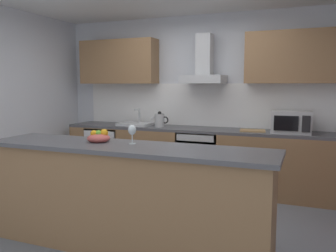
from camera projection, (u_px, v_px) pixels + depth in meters
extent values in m
cube|color=slate|center=(153.00, 224.00, 3.91)|extent=(5.62, 4.65, 0.02)
cube|color=silver|center=(202.00, 100.00, 5.49)|extent=(5.62, 0.12, 2.60)
cube|color=white|center=(201.00, 105.00, 5.44)|extent=(3.93, 0.02, 0.66)
cube|color=olive|center=(194.00, 159.00, 5.25)|extent=(4.07, 0.60, 0.86)
cube|color=#4C4C51|center=(195.00, 129.00, 5.19)|extent=(4.07, 0.60, 0.04)
cube|color=olive|center=(126.00, 200.00, 3.24)|extent=(2.65, 0.52, 0.95)
cube|color=#4C4C51|center=(125.00, 147.00, 3.19)|extent=(2.75, 0.64, 0.04)
cube|color=olive|center=(119.00, 62.00, 5.71)|extent=(1.30, 0.32, 0.70)
cube|color=olive|center=(295.00, 57.00, 4.71)|extent=(1.30, 0.32, 0.70)
cube|color=slate|center=(201.00, 158.00, 5.19)|extent=(0.60, 0.56, 0.80)
cube|color=black|center=(195.00, 166.00, 4.92)|extent=(0.50, 0.02, 0.48)
cube|color=#B7BABC|center=(195.00, 138.00, 4.88)|extent=(0.54, 0.02, 0.09)
cylinder|color=#B7BABC|center=(194.00, 150.00, 4.87)|extent=(0.49, 0.02, 0.02)
cube|color=white|center=(109.00, 153.00, 5.77)|extent=(0.58, 0.56, 0.85)
cube|color=silver|center=(99.00, 156.00, 5.50)|extent=(0.55, 0.02, 0.80)
cylinder|color=#B7BABC|center=(111.00, 155.00, 5.40)|extent=(0.02, 0.02, 0.38)
cube|color=#B7BABC|center=(292.00, 122.00, 4.63)|extent=(0.50, 0.36, 0.30)
cube|color=black|center=(286.00, 123.00, 4.47)|extent=(0.30, 0.02, 0.19)
cube|color=black|center=(306.00, 124.00, 4.38)|extent=(0.10, 0.01, 0.21)
cube|color=silver|center=(136.00, 124.00, 5.53)|extent=(0.50, 0.40, 0.04)
cylinder|color=#B7BABC|center=(139.00, 117.00, 5.63)|extent=(0.03, 0.03, 0.26)
cylinder|color=#B7BABC|center=(137.00, 110.00, 5.54)|extent=(0.03, 0.16, 0.03)
cylinder|color=#B7BABC|center=(160.00, 120.00, 5.32)|extent=(0.15, 0.15, 0.20)
sphere|color=black|center=(160.00, 113.00, 5.31)|extent=(0.06, 0.06, 0.06)
cone|color=#B7BABC|center=(154.00, 118.00, 5.36)|extent=(0.09, 0.04, 0.07)
torus|color=black|center=(165.00, 120.00, 5.29)|extent=(0.11, 0.02, 0.11)
cube|color=#B7BABC|center=(203.00, 79.00, 5.14)|extent=(0.62, 0.45, 0.12)
cube|color=#B7BABC|center=(205.00, 55.00, 5.15)|extent=(0.22, 0.22, 0.60)
cylinder|color=silver|center=(132.00, 143.00, 3.27)|extent=(0.07, 0.07, 0.01)
cylinder|color=silver|center=(132.00, 138.00, 3.26)|extent=(0.01, 0.01, 0.09)
ellipsoid|color=silver|center=(132.00, 130.00, 3.25)|extent=(0.08, 0.08, 0.10)
ellipsoid|color=#B24C47|center=(99.00, 138.00, 3.37)|extent=(0.22, 0.22, 0.09)
sphere|color=orange|center=(94.00, 134.00, 3.36)|extent=(0.07, 0.07, 0.07)
sphere|color=orange|center=(104.00, 133.00, 3.37)|extent=(0.08, 0.08, 0.08)
sphere|color=#66B233|center=(99.00, 133.00, 3.36)|extent=(0.07, 0.07, 0.07)
cube|color=tan|center=(253.00, 131.00, 4.83)|extent=(0.37, 0.27, 0.02)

